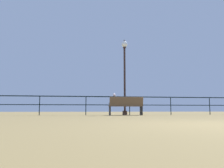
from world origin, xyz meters
name	(u,v)px	position (x,y,z in m)	size (l,w,h in m)	color
pier_railing	(130,101)	(0.00, 8.35, 0.74)	(23.38, 0.05, 0.99)	black
bench_near_left	(126,105)	(-0.34, 7.71, 0.52)	(1.72, 0.68, 0.92)	brown
lamppost_center	(125,69)	(-0.21, 8.59, 2.54)	(0.34, 0.34, 4.21)	#2E1F1C
seagull_on_rail	(114,95)	(-0.83, 8.37, 1.07)	(0.16, 0.38, 0.18)	silver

